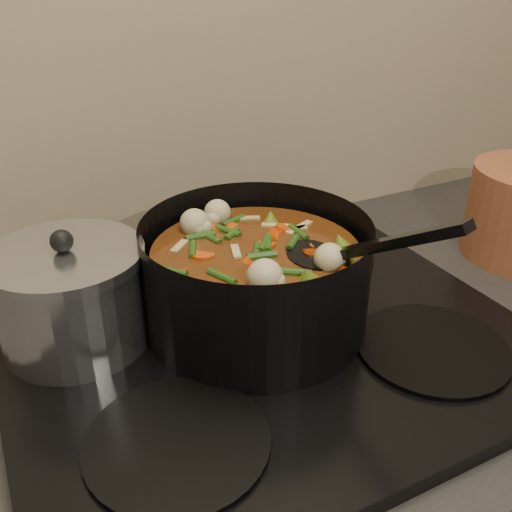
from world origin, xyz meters
name	(u,v)px	position (x,y,z in m)	size (l,w,h in m)	color
stovetop	(262,334)	(0.00, 1.93, 0.92)	(0.62, 0.54, 0.03)	black
stockpot	(257,279)	(0.00, 1.95, 0.99)	(0.30, 0.37, 0.20)	black
saucepan	(72,297)	(-0.21, 2.01, 0.99)	(0.18, 0.18, 0.15)	silver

